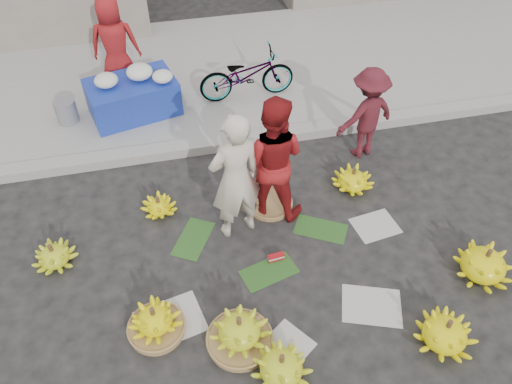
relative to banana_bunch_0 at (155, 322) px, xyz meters
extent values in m
plane|color=black|center=(1.44, 0.68, -0.18)|extent=(80.00, 80.00, 0.00)
cube|color=gray|center=(1.44, 2.88, -0.10)|extent=(40.00, 0.25, 0.15)
cube|color=gray|center=(1.44, 4.98, -0.12)|extent=(40.00, 4.00, 0.12)
cylinder|color=olive|center=(0.00, 0.00, -0.13)|extent=(0.59, 0.59, 0.09)
cylinder|color=#462E1C|center=(0.00, 0.00, 0.18)|extent=(0.05, 0.05, 0.12)
cylinder|color=#462E1C|center=(1.16, -0.76, 0.13)|extent=(0.05, 0.05, 0.12)
cylinder|color=olive|center=(0.83, -0.33, -0.13)|extent=(0.68, 0.68, 0.09)
cylinder|color=#462E1C|center=(0.83, -0.33, 0.23)|extent=(0.05, 0.05, 0.12)
cylinder|color=#462E1C|center=(2.89, -0.78, 0.16)|extent=(0.05, 0.05, 0.12)
cylinder|color=#462E1C|center=(3.74, -0.08, 0.19)|extent=(0.05, 0.05, 0.12)
cylinder|color=#462E1C|center=(2.80, 1.62, 0.11)|extent=(0.05, 0.05, 0.12)
cylinder|color=#462E1C|center=(-1.10, 1.18, 0.08)|extent=(0.05, 0.05, 0.12)
cylinder|color=#462E1C|center=(0.18, 1.74, 0.04)|extent=(0.05, 0.05, 0.12)
cylinder|color=olive|center=(1.61, 1.53, -0.14)|extent=(0.63, 0.63, 0.07)
cube|color=#AC1219|center=(1.47, 0.64, -0.13)|extent=(0.20, 0.08, 0.08)
imported|color=beige|center=(1.11, 1.23, 0.70)|extent=(0.73, 0.58, 1.76)
imported|color=#A31919|center=(1.61, 1.49, 0.68)|extent=(1.03, 0.95, 1.71)
imported|color=maroon|center=(3.19, 2.31, 0.52)|extent=(1.00, 0.72, 1.39)
cube|color=navy|center=(0.00, 3.91, 0.22)|extent=(1.48, 1.12, 0.55)
ellipsoid|color=silver|center=(-0.33, 3.86, 0.59)|extent=(0.35, 0.35, 0.19)
ellipsoid|color=silver|center=(0.17, 3.97, 0.61)|extent=(0.40, 0.40, 0.22)
ellipsoid|color=silver|center=(0.50, 3.80, 0.58)|extent=(0.31, 0.31, 0.17)
cylinder|color=slate|center=(-1.03, 3.89, 0.13)|extent=(0.32, 0.32, 0.37)
imported|color=#A31919|center=(-0.16, 4.71, 0.73)|extent=(0.81, 0.56, 1.57)
imported|color=gray|center=(1.82, 3.96, 0.35)|extent=(0.59, 1.57, 0.81)
camera|label=1|loc=(0.42, -2.92, 4.60)|focal=35.00mm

